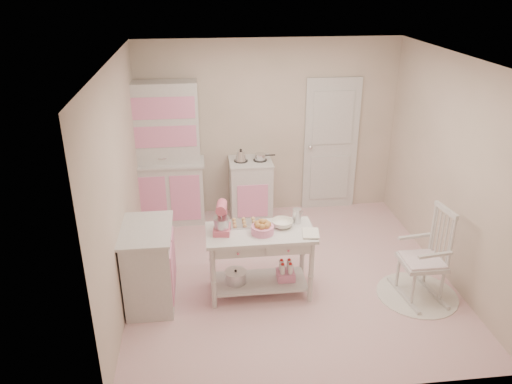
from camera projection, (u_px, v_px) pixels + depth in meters
room_shell at (293, 148)px, 5.49m from camera, size 3.84×3.84×2.62m
door at (331, 145)px, 7.55m from camera, size 0.82×0.05×2.04m
hutch at (166, 155)px, 7.09m from camera, size 1.06×0.50×2.08m
stove at (251, 189)px, 7.41m from camera, size 0.62×0.57×0.92m
base_cabinet at (150, 265)px, 5.50m from camera, size 0.54×0.84×0.92m
lace_rug at (417, 295)px, 5.77m from camera, size 0.92×0.92×0.01m
rocking_chair at (423, 254)px, 5.55m from camera, size 0.57×0.78×1.10m
work_table at (260, 262)px, 5.67m from camera, size 1.20×0.60×0.80m
stand_mixer at (222, 219)px, 5.41m from camera, size 0.23×0.30×0.34m
cookie_tray at (245, 224)px, 5.65m from camera, size 0.34×0.24×0.02m
bread_basket at (263, 230)px, 5.45m from camera, size 0.25×0.25×0.09m
mixing_bowl at (282, 224)px, 5.59m from camera, size 0.25×0.25×0.08m
metal_pitcher at (297, 216)px, 5.66m from camera, size 0.10×0.10×0.17m
recipe_book at (302, 233)px, 5.44m from camera, size 0.22×0.27×0.02m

